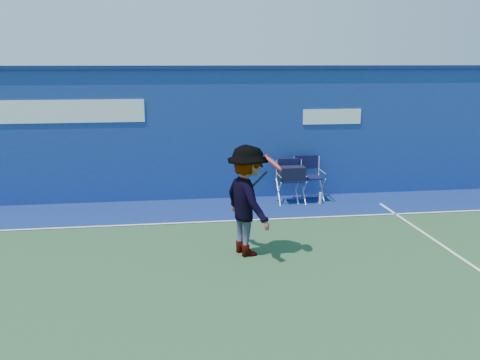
{
  "coord_description": "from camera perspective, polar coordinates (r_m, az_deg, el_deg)",
  "views": [
    {
      "loc": [
        -0.17,
        -6.58,
        3.17
      ],
      "look_at": [
        1.08,
        2.6,
        1.0
      ],
      "focal_mm": 38.0,
      "sensor_mm": 36.0,
      "label": 1
    }
  ],
  "objects": [
    {
      "name": "court_lines",
      "position": [
        7.84,
        -5.96,
        -10.63
      ],
      "size": [
        24.0,
        12.0,
        0.01
      ],
      "color": "white",
      "rests_on": "out_of_bounds_strip"
    },
    {
      "name": "water_bottle",
      "position": [
        11.71,
        9.01,
        -2.02
      ],
      "size": [
        0.07,
        0.07,
        0.26
      ],
      "primitive_type": "cylinder",
      "color": "silver",
      "rests_on": "ground"
    },
    {
      "name": "out_of_bounds_strip",
      "position": [
        11.14,
        -6.58,
        -3.42
      ],
      "size": [
        24.0,
        1.8,
        0.01
      ],
      "primitive_type": "cube",
      "color": "navy",
      "rests_on": "ground"
    },
    {
      "name": "stadium_wall",
      "position": [
        11.89,
        -6.92,
        5.26
      ],
      "size": [
        24.0,
        0.5,
        3.08
      ],
      "color": "navy",
      "rests_on": "ground"
    },
    {
      "name": "ground",
      "position": [
        7.3,
        -5.79,
        -12.61
      ],
      "size": [
        80.0,
        80.0,
        0.0
      ],
      "primitive_type": "plane",
      "color": "#284C2C",
      "rests_on": "ground"
    },
    {
      "name": "tennis_player",
      "position": [
        8.38,
        0.87,
        -2.33
      ],
      "size": [
        1.1,
        1.36,
        1.85
      ],
      "color": "#EA4738",
      "rests_on": "ground"
    },
    {
      "name": "directors_chair_right",
      "position": [
        11.89,
        7.71,
        -0.79
      ],
      "size": [
        0.61,
        0.55,
        1.03
      ],
      "color": "silver",
      "rests_on": "ground"
    },
    {
      "name": "directors_chair_left",
      "position": [
        11.65,
        5.75,
        -0.54
      ],
      "size": [
        0.58,
        0.54,
        0.99
      ],
      "color": "silver",
      "rests_on": "ground"
    }
  ]
}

